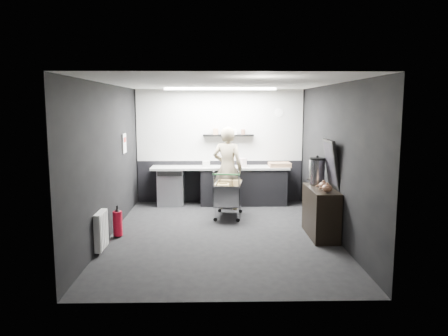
{
  "coord_description": "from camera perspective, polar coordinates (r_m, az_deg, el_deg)",
  "views": [
    {
      "loc": [
        -0.13,
        -7.67,
        2.33
      ],
      "look_at": [
        0.05,
        0.4,
        1.16
      ],
      "focal_mm": 35.0,
      "sensor_mm": 36.0,
      "label": 1
    }
  ],
  "objects": [
    {
      "name": "radiator",
      "position": [
        7.29,
        -15.76,
        -7.85
      ],
      "size": [
        0.1,
        0.5,
        0.6
      ],
      "primitive_type": "cube",
      "color": "white",
      "rests_on": "wall_left"
    },
    {
      "name": "cardboard_box",
      "position": [
        10.25,
        7.27,
        0.43
      ],
      "size": [
        0.51,
        0.39,
        0.1
      ],
      "primitive_type": "cube",
      "rotation": [
        0.0,
        0.0,
        0.03
      ],
      "color": "#A87D59",
      "rests_on": "prep_counter"
    },
    {
      "name": "wall_clock",
      "position": [
        10.51,
        7.16,
        7.2
      ],
      "size": [
        0.2,
        0.03,
        0.2
      ],
      "primitive_type": "cylinder",
      "rotation": [
        1.57,
        0.0,
        0.0
      ],
      "color": "white",
      "rests_on": "wall_back"
    },
    {
      "name": "kitchen_wall_panel",
      "position": [
        10.41,
        -0.55,
        5.6
      ],
      "size": [
        3.95,
        0.02,
        1.7
      ],
      "primitive_type": "cube",
      "color": "silver",
      "rests_on": "wall_back"
    },
    {
      "name": "sideboard",
      "position": [
        8.0,
        12.58,
        -4.8
      ],
      "size": [
        0.49,
        1.16,
        1.73
      ],
      "color": "black",
      "rests_on": "floor"
    },
    {
      "name": "wall_back",
      "position": [
        10.47,
        -0.55,
        2.87
      ],
      "size": [
        5.5,
        0.0,
        5.5
      ],
      "primitive_type": "plane",
      "rotation": [
        1.57,
        0.0,
        0.0
      ],
      "color": "black",
      "rests_on": "floor"
    },
    {
      "name": "white_container",
      "position": [
        10.14,
        -2.35,
        0.53
      ],
      "size": [
        0.17,
        0.14,
        0.14
      ],
      "primitive_type": "cube",
      "rotation": [
        0.0,
        0.0,
        0.13
      ],
      "color": "white",
      "rests_on": "prep_counter"
    },
    {
      "name": "poster",
      "position": [
        9.2,
        -12.89,
        3.17
      ],
      "size": [
        0.02,
        0.3,
        0.4
      ],
      "primitive_type": "cube",
      "color": "white",
      "rests_on": "wall_left"
    },
    {
      "name": "pink_tub",
      "position": [
        10.2,
        2.42,
        0.74
      ],
      "size": [
        0.2,
        0.2,
        0.2
      ],
      "primitive_type": "cylinder",
      "color": "white",
      "rests_on": "prep_counter"
    },
    {
      "name": "shopping_cart",
      "position": [
        9.1,
        0.56,
        -3.54
      ],
      "size": [
        0.64,
        0.96,
        0.99
      ],
      "color": "silver",
      "rests_on": "floor"
    },
    {
      "name": "wall_left",
      "position": [
        7.96,
        -14.85,
        0.89
      ],
      "size": [
        0.0,
        5.5,
        5.5
      ],
      "primitive_type": "plane",
      "rotation": [
        1.57,
        0.0,
        1.57
      ],
      "color": "black",
      "rests_on": "floor"
    },
    {
      "name": "fire_extinguisher",
      "position": [
        8.02,
        -13.72,
        -6.93
      ],
      "size": [
        0.16,
        0.16,
        0.54
      ],
      "color": "#B50C22",
      "rests_on": "floor"
    },
    {
      "name": "ceiling_strip",
      "position": [
        9.53,
        -0.49,
        10.29
      ],
      "size": [
        2.4,
        0.2,
        0.04
      ],
      "primitive_type": "cube",
      "color": "white",
      "rests_on": "ceiling"
    },
    {
      "name": "prep_counter",
      "position": [
        10.27,
        0.24,
        -2.27
      ],
      "size": [
        3.2,
        0.61,
        0.9
      ],
      "color": "black",
      "rests_on": "floor"
    },
    {
      "name": "floating_shelf",
      "position": [
        10.32,
        0.57,
        4.3
      ],
      "size": [
        1.2,
        0.22,
        0.04
      ],
      "primitive_type": "cube",
      "color": "black",
      "rests_on": "wall_back"
    },
    {
      "name": "wall_front",
      "position": [
        5.02,
        0.22,
        -3.02
      ],
      "size": [
        5.5,
        0.0,
        5.5
      ],
      "primitive_type": "plane",
      "rotation": [
        -1.57,
        0.0,
        0.0
      ],
      "color": "black",
      "rests_on": "floor"
    },
    {
      "name": "dado_panel",
      "position": [
        10.56,
        -0.54,
        -1.74
      ],
      "size": [
        3.95,
        0.02,
        1.0
      ],
      "primitive_type": "cube",
      "color": "black",
      "rests_on": "wall_back"
    },
    {
      "name": "wall_right",
      "position": [
        8.02,
        14.14,
        0.97
      ],
      "size": [
        0.0,
        5.5,
        5.5
      ],
      "primitive_type": "plane",
      "rotation": [
        1.57,
        0.0,
        -1.57
      ],
      "color": "black",
      "rests_on": "floor"
    },
    {
      "name": "ceiling",
      "position": [
        7.68,
        -0.31,
        11.0
      ],
      "size": [
        5.5,
        5.5,
        0.0
      ],
      "primitive_type": "plane",
      "rotation": [
        3.14,
        0.0,
        0.0
      ],
      "color": "white",
      "rests_on": "wall_back"
    },
    {
      "name": "person",
      "position": [
        9.75,
        0.47,
        -0.03
      ],
      "size": [
        0.78,
        0.63,
        1.85
      ],
      "primitive_type": "imported",
      "rotation": [
        0.0,
        0.0,
        2.84
      ],
      "color": "#C2B99A",
      "rests_on": "floor"
    },
    {
      "name": "poster_red_band",
      "position": [
        9.19,
        -12.87,
        3.6
      ],
      "size": [
        0.02,
        0.22,
        0.1
      ],
      "primitive_type": "cube",
      "color": "red",
      "rests_on": "poster"
    },
    {
      "name": "floor",
      "position": [
        8.02,
        -0.29,
        -8.65
      ],
      "size": [
        5.5,
        5.5,
        0.0
      ],
      "primitive_type": "plane",
      "color": "black",
      "rests_on": "ground"
    }
  ]
}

